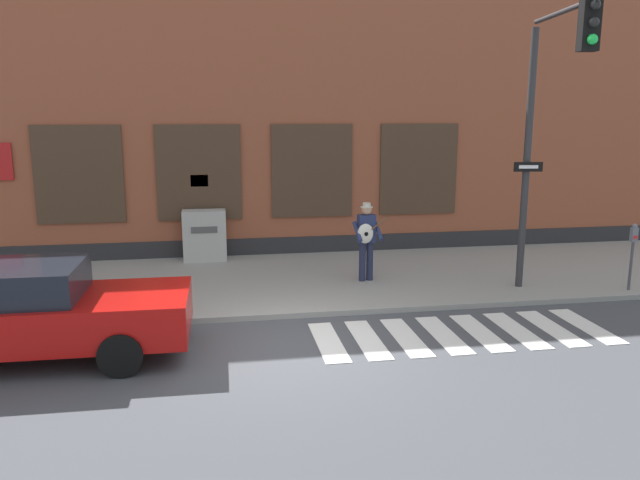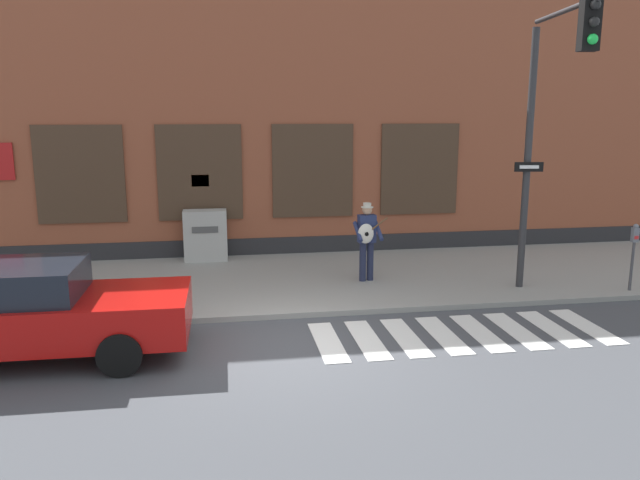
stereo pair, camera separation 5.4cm
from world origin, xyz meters
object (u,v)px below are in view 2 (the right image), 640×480
red_car (35,312)px  parking_meter (634,247)px  traffic_light (550,107)px  utility_box (205,235)px  busker (367,237)px

red_car → parking_meter: 11.56m
red_car → traffic_light: traffic_light is taller
red_car → utility_box: (2.54, 5.85, -0.02)m
traffic_light → parking_meter: bearing=7.9°
busker → utility_box: size_ratio=1.36×
red_car → busker: size_ratio=2.63×
parking_meter → traffic_light: bearing=-172.1°
red_car → busker: busker is taller
utility_box → traffic_light: bearing=-34.8°
traffic_light → red_car: bearing=-172.0°
red_car → busker: bearing=28.1°
parking_meter → utility_box: 9.88m
busker → utility_box: bearing=143.9°
traffic_light → utility_box: (-6.60, 4.58, -3.16)m
red_car → parking_meter: (11.45, 1.60, 0.28)m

